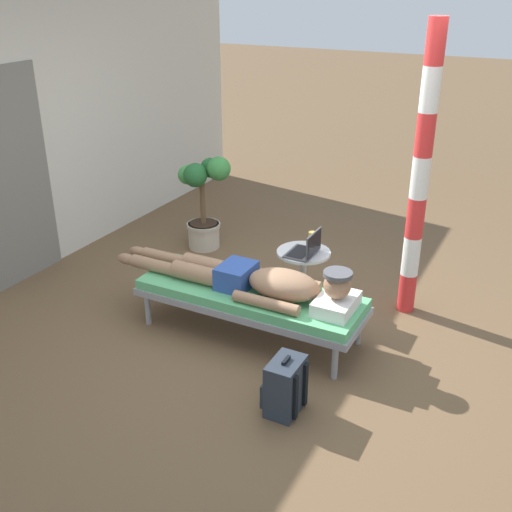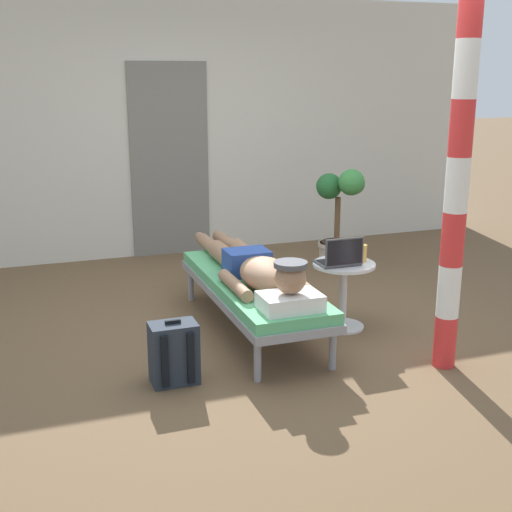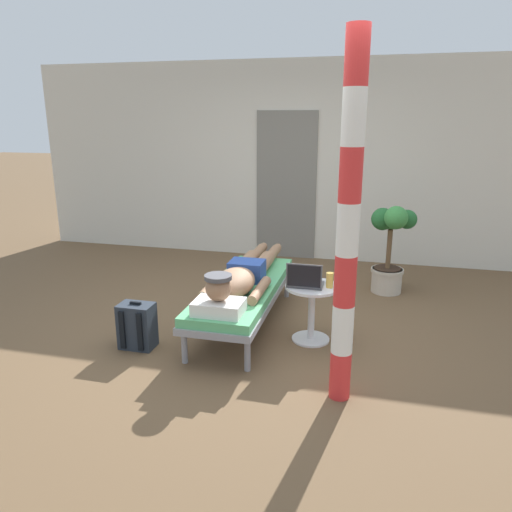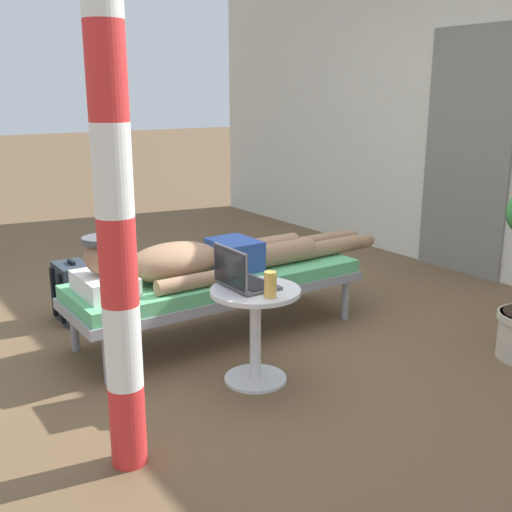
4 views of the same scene
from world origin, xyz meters
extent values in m
plane|color=brown|center=(0.00, 0.00, 0.00)|extent=(40.00, 40.00, 0.00)
cube|color=beige|center=(-0.04, 2.64, 1.35)|extent=(7.60, 0.20, 2.70)
cube|color=slate|center=(-0.10, 2.53, 1.02)|extent=(0.84, 0.03, 2.04)
cylinder|color=gray|center=(-0.30, 0.91, 0.14)|extent=(0.05, 0.05, 0.28)
cylinder|color=gray|center=(0.23, 0.91, 0.14)|extent=(0.05, 0.05, 0.28)
cylinder|color=gray|center=(-0.30, -0.80, 0.14)|extent=(0.05, 0.05, 0.28)
cylinder|color=gray|center=(0.23, -0.80, 0.14)|extent=(0.05, 0.05, 0.28)
cube|color=gray|center=(-0.04, 0.06, 0.31)|extent=(0.63, 1.91, 0.06)
cube|color=#59B272|center=(-0.04, 0.06, 0.38)|extent=(0.61, 1.87, 0.08)
cube|color=white|center=(-0.04, -0.69, 0.47)|extent=(0.40, 0.28, 0.11)
sphere|color=#997051|center=(-0.04, -0.69, 0.64)|extent=(0.21, 0.21, 0.21)
cylinder|color=#4C4C51|center=(-0.04, -0.69, 0.73)|extent=(0.22, 0.22, 0.03)
ellipsoid|color=#997051|center=(-0.04, -0.25, 0.54)|extent=(0.35, 0.60, 0.23)
cylinder|color=#997051|center=(-0.26, -0.20, 0.46)|extent=(0.09, 0.55, 0.09)
cylinder|color=#997051|center=(0.18, -0.20, 0.46)|extent=(0.09, 0.55, 0.09)
cube|color=#2D4C9E|center=(-0.04, 0.18, 0.52)|extent=(0.33, 0.26, 0.19)
cylinder|color=#997051|center=(-0.12, 0.52, 0.49)|extent=(0.15, 0.42, 0.15)
cylinder|color=#997051|center=(-0.12, 0.95, 0.47)|extent=(0.11, 0.44, 0.11)
ellipsoid|color=#997051|center=(-0.12, 1.24, 0.47)|extent=(0.09, 0.20, 0.10)
cylinder|color=#997051|center=(0.05, 0.52, 0.49)|extent=(0.15, 0.42, 0.15)
cylinder|color=#997051|center=(0.05, 0.95, 0.47)|extent=(0.11, 0.44, 0.11)
ellipsoid|color=#997051|center=(0.05, 1.24, 0.47)|extent=(0.09, 0.20, 0.10)
cylinder|color=silver|center=(0.64, -0.12, 0.01)|extent=(0.34, 0.34, 0.02)
cylinder|color=silver|center=(0.64, -0.12, 0.26)|extent=(0.06, 0.06, 0.48)
cylinder|color=silver|center=(0.64, -0.12, 0.51)|extent=(0.48, 0.48, 0.02)
cube|color=#4C4C51|center=(0.58, -0.12, 0.53)|extent=(0.31, 0.22, 0.02)
cube|color=black|center=(0.58, -0.11, 0.54)|extent=(0.27, 0.15, 0.00)
cube|color=#4C4C51|center=(0.58, -0.24, 0.64)|extent=(0.31, 0.01, 0.21)
cube|color=black|center=(0.58, -0.24, 0.64)|extent=(0.29, 0.00, 0.19)
cylinder|color=gold|center=(0.79, -0.13, 0.59)|extent=(0.06, 0.06, 0.13)
cube|color=#262D38|center=(-0.81, -0.63, 0.20)|extent=(0.30, 0.20, 0.40)
cube|color=#262D38|center=(-0.81, -0.51, 0.13)|extent=(0.22, 0.04, 0.18)
cube|color=black|center=(-0.89, -0.74, 0.20)|extent=(0.04, 0.02, 0.34)
cube|color=black|center=(-0.73, -0.74, 0.20)|extent=(0.04, 0.02, 0.34)
cube|color=black|center=(-0.81, -0.63, 0.41)|extent=(0.10, 0.02, 0.02)
cylinder|color=#BFB29E|center=(1.32, 1.35, 0.14)|extent=(0.34, 0.34, 0.28)
cylinder|color=#BFB29E|center=(1.32, 1.35, 0.26)|extent=(0.37, 0.37, 0.04)
cylinder|color=#332319|center=(1.32, 1.35, 0.29)|extent=(0.31, 0.31, 0.01)
cylinder|color=brown|center=(1.32, 1.35, 0.51)|extent=(0.06, 0.06, 0.46)
sphere|color=#23602D|center=(1.49, 1.35, 0.86)|extent=(0.21, 0.21, 0.21)
sphere|color=#429347|center=(1.32, 1.53, 0.81)|extent=(0.21, 0.21, 0.21)
sphere|color=#23602D|center=(1.22, 1.37, 0.85)|extent=(0.25, 0.25, 0.25)
sphere|color=#38843D|center=(1.36, 1.17, 0.91)|extent=(0.25, 0.25, 0.25)
cylinder|color=red|center=(0.97, -0.99, 0.18)|extent=(0.15, 0.15, 0.35)
cylinder|color=white|center=(0.97, -0.99, 0.53)|extent=(0.15, 0.15, 0.35)
cylinder|color=red|center=(0.97, -0.99, 0.89)|extent=(0.15, 0.15, 0.35)
cylinder|color=white|center=(0.97, -0.99, 1.24)|extent=(0.15, 0.15, 0.35)
cylinder|color=red|center=(0.97, -0.99, 1.60)|extent=(0.15, 0.15, 0.35)
cylinder|color=white|center=(0.97, -0.99, 1.95)|extent=(0.15, 0.15, 0.35)
cylinder|color=red|center=(0.97, -0.99, 2.30)|extent=(0.15, 0.15, 0.35)
camera|label=1|loc=(-3.96, -2.04, 2.77)|focal=43.20mm
camera|label=2|loc=(-1.67, -4.58, 1.94)|focal=47.63mm
camera|label=3|loc=(1.14, -4.15, 1.95)|focal=34.00mm
camera|label=4|loc=(3.17, -1.85, 1.53)|focal=43.08mm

